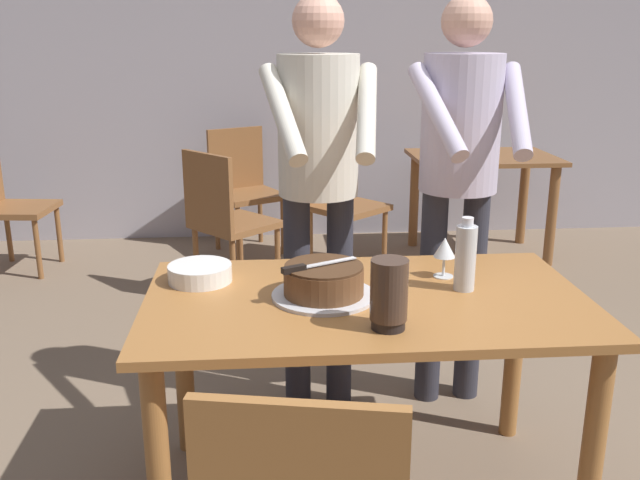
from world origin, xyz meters
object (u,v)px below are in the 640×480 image
object	(u,v)px
main_dining_table	(366,331)
cake_knife	(304,267)
wine_glass_near	(445,249)
person_cutting_cake	(319,164)
hurricane_lamp	(389,294)
background_table	(482,178)
background_chair_3	(226,217)
background_chair_0	(6,200)
background_chair_1	(340,197)
person_standing_beside	(460,161)
background_chair_2	(244,185)
cake_on_platter	(324,282)
plate_stack	(200,273)
water_bottle	(466,257)

from	to	relation	value
main_dining_table	cake_knife	bearing A→B (deg)	-173.56
main_dining_table	wine_glass_near	distance (m)	0.41
person_cutting_cake	main_dining_table	bearing A→B (deg)	-80.30
main_dining_table	hurricane_lamp	xyz separation A→B (m)	(0.03, -0.25, 0.23)
cake_knife	hurricane_lamp	distance (m)	0.33
cake_knife	wine_glass_near	distance (m)	0.54
background_table	background_chair_3	xyz separation A→B (m)	(-1.80, -0.63, -0.09)
background_table	background_chair_0	bearing A→B (deg)	-178.78
main_dining_table	background_chair_3	xyz separation A→B (m)	(-0.57, 2.06, -0.14)
background_chair_1	person_cutting_cake	bearing A→B (deg)	-98.80
hurricane_lamp	person_cutting_cake	world-z (taller)	person_cutting_cake
person_standing_beside	background_chair_3	size ratio (longest dim) A/B	1.91
background_chair_1	background_chair_2	xyz separation A→B (m)	(-0.67, 0.43, 0.00)
wine_glass_near	background_chair_3	bearing A→B (deg)	114.56
background_chair_3	cake_knife	bearing A→B (deg)	-80.16
cake_on_platter	hurricane_lamp	xyz separation A→B (m)	(0.17, -0.26, 0.06)
main_dining_table	background_chair_3	distance (m)	2.14
plate_stack	background_chair_3	distance (m)	1.89
cake_on_platter	background_chair_2	distance (m)	3.00
plate_stack	person_standing_beside	distance (m)	1.17
cake_on_platter	background_table	xyz separation A→B (m)	(1.37, 2.69, -0.22)
hurricane_lamp	background_chair_3	xyz separation A→B (m)	(-0.59, 2.32, -0.37)
cake_on_platter	main_dining_table	bearing A→B (deg)	-3.49
main_dining_table	background_chair_2	size ratio (longest dim) A/B	1.61
hurricane_lamp	background_chair_0	size ratio (longest dim) A/B	0.23
water_bottle	person_cutting_cake	world-z (taller)	person_cutting_cake
cake_on_platter	background_chair_2	xyz separation A→B (m)	(-0.34, 2.97, -0.31)
cake_on_platter	background_chair_1	distance (m)	2.58
person_cutting_cake	background_chair_0	world-z (taller)	person_cutting_cake
wine_glass_near	person_standing_beside	distance (m)	0.56
cake_on_platter	cake_knife	bearing A→B (deg)	-153.82
cake_knife	background_chair_2	size ratio (longest dim) A/B	0.28
person_standing_beside	water_bottle	bearing A→B (deg)	-102.69
main_dining_table	background_table	bearing A→B (deg)	65.46
person_cutting_cake	cake_on_platter	bearing A→B (deg)	-93.02
hurricane_lamp	background_chair_3	distance (m)	2.42
plate_stack	person_cutting_cake	xyz separation A→B (m)	(0.45, 0.43, 0.30)
cake_on_platter	background_table	distance (m)	3.02
plate_stack	background_chair_3	world-z (taller)	background_chair_3
person_standing_beside	background_chair_2	distance (m)	2.57
hurricane_lamp	person_cutting_cake	xyz separation A→B (m)	(-0.13, 0.88, 0.22)
person_standing_beside	background_chair_1	size ratio (longest dim) A/B	1.91
cake_knife	person_standing_beside	bearing A→B (deg)	45.17
main_dining_table	background_chair_0	distance (m)	3.34
water_bottle	background_chair_3	world-z (taller)	water_bottle
background_chair_0	main_dining_table	bearing A→B (deg)	-51.81
cake_on_platter	hurricane_lamp	world-z (taller)	hurricane_lamp
cake_on_platter	wine_glass_near	world-z (taller)	wine_glass_near
cake_on_platter	person_cutting_cake	xyz separation A→B (m)	(0.03, 0.62, 0.27)
background_chair_3	background_table	bearing A→B (deg)	19.35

